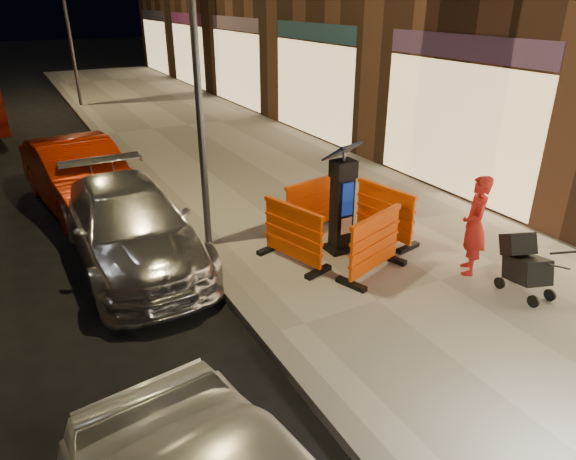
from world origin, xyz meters
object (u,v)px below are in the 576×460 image
car_red (86,207)px  stroller (528,267)px  parking_kiosk (342,202)px  car_silver (135,260)px  barrier_kerbside (293,235)px  barrier_front (374,245)px  barrier_bldgside (385,213)px  man (475,226)px  barrier_back (313,206)px

car_red → stroller: (5.19, -7.24, 0.61)m
parking_kiosk → car_silver: 3.78m
barrier_kerbside → barrier_front: bearing=-150.8°
parking_kiosk → barrier_kerbside: bearing=166.2°
barrier_front → barrier_bldgside: same height
barrier_kerbside → car_silver: barrier_kerbside is taller
barrier_front → car_silver: (-3.23, 2.60, -0.66)m
barrier_bldgside → stroller: barrier_bldgside is taller
parking_kiosk → man: size_ratio=1.13×
barrier_kerbside → barrier_bldgside: 1.90m
parking_kiosk → car_silver: (-3.23, 1.65, -1.07)m
barrier_kerbside → car_red: size_ratio=0.30×
car_silver → barrier_bldgside: bearing=-22.0°
parking_kiosk → car_red: bearing=113.5°
car_silver → stroller: bearing=-41.4°
barrier_bldgside → stroller: size_ratio=1.43×
barrier_kerbside → barrier_bldgside: size_ratio=1.00×
man → stroller: (0.20, -0.90, -0.35)m
barrier_front → stroller: size_ratio=1.43×
barrier_bldgside → barrier_front: bearing=123.2°
parking_kiosk → barrier_back: bearing=76.2°
barrier_front → car_red: barrier_front is taller
man → barrier_back: bearing=-112.3°
parking_kiosk → car_red: (-3.58, 4.70, -1.07)m
barrier_back → barrier_front: bearing=-100.8°
man → parking_kiosk: bearing=-100.2°
parking_kiosk → barrier_front: (0.00, -0.95, -0.41)m
barrier_back → car_red: barrier_back is taller
parking_kiosk → car_silver: parking_kiosk is taller
barrier_bldgside → stroller: 2.62m
barrier_front → barrier_back: (0.00, 1.90, 0.00)m
barrier_kerbside → man: 2.88m
car_silver → stroller: 6.43m
car_silver → man: (4.64, -3.29, 0.96)m
barrier_back → stroller: (1.60, -3.49, -0.05)m
barrier_front → barrier_back: 1.90m
barrier_bldgside → car_silver: 4.54m
car_silver → man: 5.76m
barrier_front → stroller: barrier_front is taller
barrier_front → car_red: 6.72m
car_silver → barrier_front: bearing=-39.3°
parking_kiosk → barrier_kerbside: (-0.95, 0.00, -0.41)m
barrier_bldgside → car_red: size_ratio=0.30×
barrier_front → car_red: bearing=103.6°
barrier_back → car_red: bearing=122.9°
barrier_bldgside → man: man is taller
car_red → stroller: 8.92m
barrier_front → car_silver: 4.20m
barrier_back → car_silver: (-3.23, 0.70, -0.66)m
parking_kiosk → stroller: (1.60, -2.54, -0.46)m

